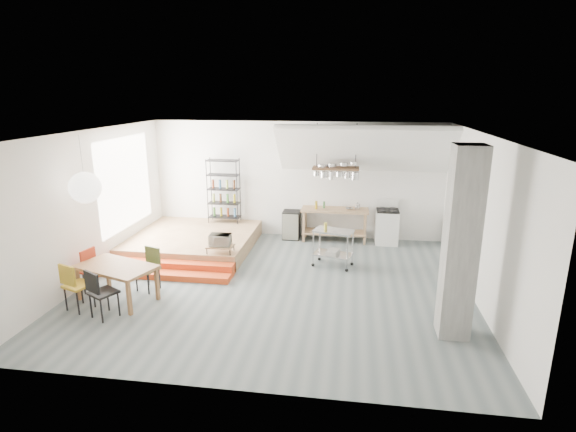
% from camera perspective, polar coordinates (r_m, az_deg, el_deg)
% --- Properties ---
extents(floor, '(8.00, 8.00, 0.00)m').
position_cam_1_polar(floor, '(9.63, -1.65, -8.79)').
color(floor, slate).
rests_on(floor, ground).
extents(wall_back, '(8.00, 0.04, 3.20)m').
position_cam_1_polar(wall_back, '(12.47, 1.06, 4.58)').
color(wall_back, silver).
rests_on(wall_back, ground).
extents(wall_left, '(0.04, 7.00, 3.20)m').
position_cam_1_polar(wall_left, '(10.53, -23.70, 1.22)').
color(wall_left, silver).
rests_on(wall_left, ground).
extents(wall_right, '(0.04, 7.00, 3.20)m').
position_cam_1_polar(wall_right, '(9.29, 23.36, -0.52)').
color(wall_right, silver).
rests_on(wall_right, ground).
extents(ceiling, '(8.00, 7.00, 0.02)m').
position_cam_1_polar(ceiling, '(8.81, -1.81, 10.53)').
color(ceiling, white).
rests_on(ceiling, wall_back).
extents(slope_ceiling, '(4.40, 1.44, 1.32)m').
position_cam_1_polar(slope_ceiling, '(11.63, 9.63, 8.31)').
color(slope_ceiling, white).
rests_on(slope_ceiling, wall_back).
extents(window_pane, '(0.02, 2.50, 2.20)m').
position_cam_1_polar(window_pane, '(11.75, -19.94, 3.96)').
color(window_pane, white).
rests_on(window_pane, wall_left).
extents(platform, '(3.00, 3.00, 0.40)m').
position_cam_1_polar(platform, '(11.99, -11.85, -3.13)').
color(platform, '#8F6A47').
rests_on(platform, ground).
extents(step_lower, '(3.00, 0.35, 0.13)m').
position_cam_1_polar(step_lower, '(10.35, -15.49, -7.21)').
color(step_lower, '#DA4619').
rests_on(step_lower, ground).
extents(step_upper, '(3.00, 0.35, 0.27)m').
position_cam_1_polar(step_upper, '(10.62, -14.76, -6.18)').
color(step_upper, '#DA4619').
rests_on(step_upper, ground).
extents(concrete_column, '(0.50, 0.50, 3.20)m').
position_cam_1_polar(concrete_column, '(7.73, 21.08, -3.37)').
color(concrete_column, slate).
rests_on(concrete_column, ground).
extents(kitchen_counter, '(1.80, 0.60, 0.91)m').
position_cam_1_polar(kitchen_counter, '(12.26, 5.94, -0.37)').
color(kitchen_counter, '#8F6A47').
rests_on(kitchen_counter, ground).
extents(stove, '(0.60, 0.60, 1.18)m').
position_cam_1_polar(stove, '(12.34, 12.43, -1.26)').
color(stove, white).
rests_on(stove, ground).
extents(pot_rack, '(1.20, 0.50, 1.43)m').
position_cam_1_polar(pot_rack, '(11.74, 6.21, 5.68)').
color(pot_rack, '#422D1A').
rests_on(pot_rack, ceiling).
extents(wire_shelving, '(0.88, 0.38, 1.80)m').
position_cam_1_polar(wire_shelving, '(12.64, -8.16, 3.31)').
color(wire_shelving, black).
rests_on(wire_shelving, platform).
extents(microwave_shelf, '(0.60, 0.40, 0.16)m').
position_cam_1_polar(microwave_shelf, '(10.42, -8.58, -3.82)').
color(microwave_shelf, '#8F6A47').
rests_on(microwave_shelf, platform).
extents(paper_lantern, '(0.60, 0.60, 0.60)m').
position_cam_1_polar(paper_lantern, '(9.39, -24.36, 3.30)').
color(paper_lantern, white).
rests_on(paper_lantern, ceiling).
extents(dining_table, '(1.71, 1.30, 0.72)m').
position_cam_1_polar(dining_table, '(9.37, -20.99, -6.34)').
color(dining_table, brown).
rests_on(dining_table, ground).
extents(chair_mustard, '(0.56, 0.56, 0.94)m').
position_cam_1_polar(chair_mustard, '(9.25, -25.52, -7.66)').
color(chair_mustard, '#AE8A1D').
rests_on(chair_mustard, ground).
extents(chair_black, '(0.58, 0.58, 0.93)m').
position_cam_1_polar(chair_black, '(8.77, -22.88, -8.65)').
color(chair_black, black).
rests_on(chair_black, ground).
extents(chair_olive, '(0.52, 0.52, 0.88)m').
position_cam_1_polar(chair_olive, '(9.71, -17.18, -5.94)').
color(chair_olive, '#4F5D2C').
rests_on(chair_olive, ground).
extents(chair_red, '(0.49, 0.49, 0.91)m').
position_cam_1_polar(chair_red, '(10.08, -24.41, -5.77)').
color(chair_red, '#AE3018').
rests_on(chair_red, ground).
extents(rolling_cart, '(0.99, 0.72, 0.88)m').
position_cam_1_polar(rolling_cart, '(10.50, 5.75, -3.43)').
color(rolling_cart, silver).
rests_on(rolling_cart, ground).
extents(mini_fridge, '(0.46, 0.46, 0.79)m').
position_cam_1_polar(mini_fridge, '(12.48, 0.44, -1.12)').
color(mini_fridge, black).
rests_on(mini_fridge, ground).
extents(microwave, '(0.49, 0.34, 0.27)m').
position_cam_1_polar(microwave, '(10.37, -8.62, -3.03)').
color(microwave, beige).
rests_on(microwave, microwave_shelf).
extents(bowl, '(0.23, 0.23, 0.05)m').
position_cam_1_polar(bowl, '(12.13, 7.79, 0.90)').
color(bowl, silver).
rests_on(bowl, kitchen_counter).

